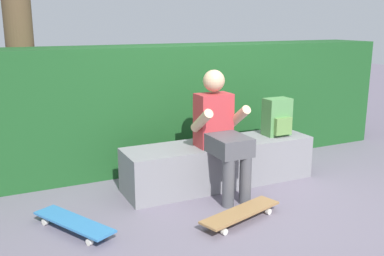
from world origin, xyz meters
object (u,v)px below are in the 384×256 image
backpack_on_bench (277,118)px  bench_main (220,163)px  skateboard_beside_bench (74,223)px  skateboard_near_person (241,213)px  person_skater (221,129)px

backpack_on_bench → bench_main: bearing=179.2°
bench_main → skateboard_beside_bench: bench_main is taller
skateboard_near_person → skateboard_beside_bench: 1.37m
bench_main → backpack_on_bench: (0.70, -0.01, 0.42)m
bench_main → backpack_on_bench: backpack_on_bench is taller
bench_main → person_skater: person_skater is taller
skateboard_beside_bench → backpack_on_bench: bearing=10.2°
bench_main → skateboard_near_person: 0.90m
backpack_on_bench → skateboard_near_person: bearing=-139.0°
backpack_on_bench → person_skater: bearing=-165.5°
skateboard_near_person → skateboard_beside_bench: (-1.31, 0.43, 0.00)m
bench_main → skateboard_beside_bench: (-1.57, -0.42, -0.15)m
skateboard_near_person → backpack_on_bench: (0.97, 0.84, 0.56)m
person_skater → skateboard_beside_bench: person_skater is taller
bench_main → person_skater: (-0.12, -0.22, 0.42)m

